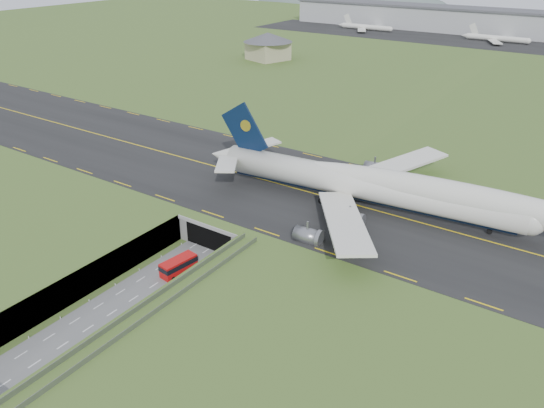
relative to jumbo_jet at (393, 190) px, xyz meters
The scene contains 10 objects.
ground 46.19m from the jumbo_jet, 130.19° to the right, with size 900.00×900.00×0.00m, color #456327.
airfield_deck 45.55m from the jumbo_jet, 130.19° to the right, with size 800.00×800.00×6.00m, color gray.
trench_road 51.97m from the jumbo_jet, 124.72° to the right, with size 12.00×75.00×0.20m, color slate.
taxiway 29.39m from the jumbo_jet, behind, with size 800.00×44.00×0.18m, color black.
tunnel_portal 34.71m from the jumbo_jet, 148.81° to the right, with size 17.00×22.30×6.00m.
guideway 56.56m from the jumbo_jet, 108.55° to the right, with size 3.00×53.00×7.05m.
jumbo_jet is the anchor object (origin of this frame).
shuttle_tram 46.83m from the jumbo_jet, 127.63° to the right, with size 3.84×7.81×3.06m.
service_building 168.49m from the jumbo_jet, 133.52° to the left, with size 30.04×30.04×13.12m.
cargo_terminal 266.80m from the jumbo_jet, 96.23° to the left, with size 320.00×67.00×15.60m.
Camera 1 is at (64.59, -63.68, 57.69)m, focal length 35.00 mm.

